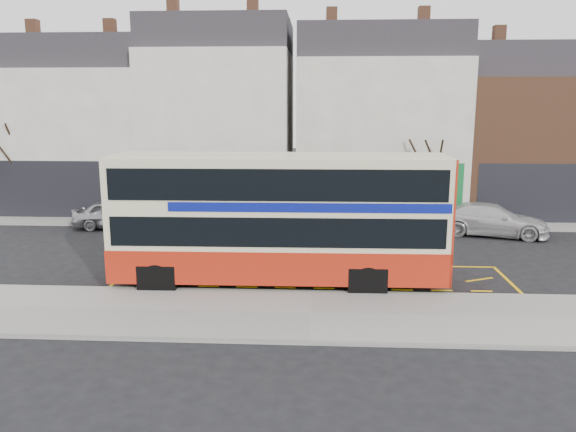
# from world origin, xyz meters

# --- Properties ---
(ground) EXTENTS (120.00, 120.00, 0.00)m
(ground) POSITION_xyz_m (0.00, 0.00, 0.00)
(ground) COLOR black
(ground) RESTS_ON ground
(pavement) EXTENTS (40.00, 4.00, 0.15)m
(pavement) POSITION_xyz_m (0.00, -2.30, 0.07)
(pavement) COLOR gray
(pavement) RESTS_ON ground
(kerb) EXTENTS (40.00, 0.15, 0.15)m
(kerb) POSITION_xyz_m (0.00, -0.38, 0.07)
(kerb) COLOR gray
(kerb) RESTS_ON ground
(far_pavement) EXTENTS (50.00, 3.00, 0.15)m
(far_pavement) POSITION_xyz_m (0.00, 11.00, 0.07)
(far_pavement) COLOR gray
(far_pavement) RESTS_ON ground
(road_markings) EXTENTS (14.00, 3.40, 0.01)m
(road_markings) POSITION_xyz_m (0.00, 1.60, 0.01)
(road_markings) COLOR #E9B00C
(road_markings) RESTS_ON ground
(terrace_far_left) EXTENTS (8.00, 8.01, 10.80)m
(terrace_far_left) POSITION_xyz_m (-13.50, 14.99, 4.82)
(terrace_far_left) COLOR silver
(terrace_far_left) RESTS_ON ground
(terrace_left) EXTENTS (8.00, 8.01, 11.80)m
(terrace_left) POSITION_xyz_m (-5.50, 14.99, 5.32)
(terrace_left) COLOR white
(terrace_left) RESTS_ON ground
(terrace_green_shop) EXTENTS (9.00, 8.01, 11.30)m
(terrace_green_shop) POSITION_xyz_m (3.50, 14.99, 5.07)
(terrace_green_shop) COLOR silver
(terrace_green_shop) RESTS_ON ground
(terrace_right) EXTENTS (9.00, 8.01, 10.30)m
(terrace_right) POSITION_xyz_m (12.50, 14.99, 4.57)
(terrace_right) COLOR brown
(terrace_right) RESTS_ON ground
(double_decker_bus) EXTENTS (11.37, 2.77, 4.53)m
(double_decker_bus) POSITION_xyz_m (-1.14, 0.73, 2.38)
(double_decker_bus) COLOR beige
(double_decker_bus) RESTS_ON ground
(bus_stop_post) EXTENTS (0.83, 0.15, 3.34)m
(bus_stop_post) POSITION_xyz_m (-4.93, -0.40, 2.13)
(bus_stop_post) COLOR black
(bus_stop_post) RESTS_ON pavement
(car_silver) EXTENTS (4.36, 2.10, 1.44)m
(car_silver) POSITION_xyz_m (-9.98, 9.19, 0.72)
(car_silver) COLOR #AAAAAE
(car_silver) RESTS_ON ground
(car_grey) EXTENTS (4.93, 2.96, 1.53)m
(car_grey) POSITION_xyz_m (-2.16, 8.85, 0.77)
(car_grey) COLOR #464B4F
(car_grey) RESTS_ON ground
(car_white) EXTENTS (5.57, 3.37, 1.51)m
(car_white) POSITION_xyz_m (8.44, 8.65, 0.76)
(car_white) COLOR silver
(car_white) RESTS_ON ground
(street_tree_left) EXTENTS (3.07, 3.07, 6.64)m
(street_tree_left) POSITION_xyz_m (-16.97, 11.48, 4.53)
(street_tree_left) COLOR black
(street_tree_left) RESTS_ON ground
(street_tree_right) EXTENTS (2.63, 2.63, 5.69)m
(street_tree_right) POSITION_xyz_m (5.64, 10.90, 3.88)
(street_tree_right) COLOR black
(street_tree_right) RESTS_ON ground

